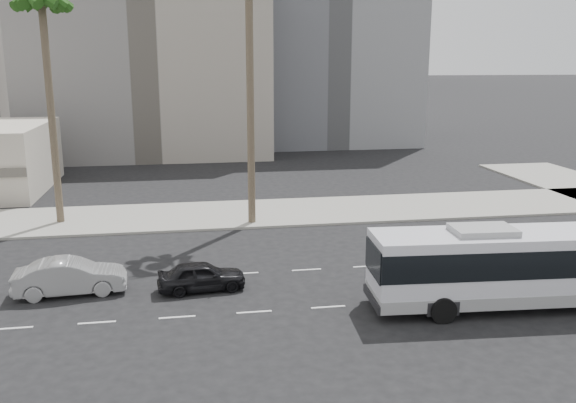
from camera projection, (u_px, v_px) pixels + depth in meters
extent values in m
plane|color=black|center=(399.00, 302.00, 24.91)|extent=(700.00, 700.00, 0.00)
cube|color=gray|center=(319.00, 210.00, 39.77)|extent=(120.00, 7.00, 0.15)
cube|color=gray|center=(149.00, 67.00, 64.12)|extent=(24.00, 18.00, 18.00)
cube|color=slate|center=(320.00, 32.00, 73.15)|extent=(20.00, 20.00, 26.00)
cube|color=beige|center=(198.00, 30.00, 259.59)|extent=(42.00, 42.00, 44.00)
cube|color=#4E555D|center=(354.00, 14.00, 278.96)|extent=(22.00, 22.00, 60.00)
cube|color=silver|center=(517.00, 264.00, 24.15)|extent=(11.78, 3.30, 2.61)
cube|color=black|center=(518.00, 255.00, 24.07)|extent=(11.84, 3.36, 1.10)
cube|color=gray|center=(514.00, 291.00, 24.42)|extent=(11.80, 3.34, 0.50)
cube|color=gray|center=(484.00, 231.00, 23.59)|extent=(2.51, 1.76, 0.30)
cylinder|color=black|center=(448.00, 313.00, 22.67)|extent=(1.00, 0.30, 1.00)
cylinder|color=black|center=(422.00, 288.00, 25.14)|extent=(1.00, 0.30, 1.00)
imported|color=black|center=(202.00, 276.00, 26.11)|extent=(1.87, 3.89, 1.28)
imported|color=gray|center=(70.00, 277.00, 25.69)|extent=(1.95, 4.71, 1.52)
cylinder|color=brown|center=(250.00, 97.00, 35.01)|extent=(0.42, 0.42, 15.20)
cylinder|color=brown|center=(52.00, 117.00, 35.35)|extent=(0.41, 0.41, 12.94)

